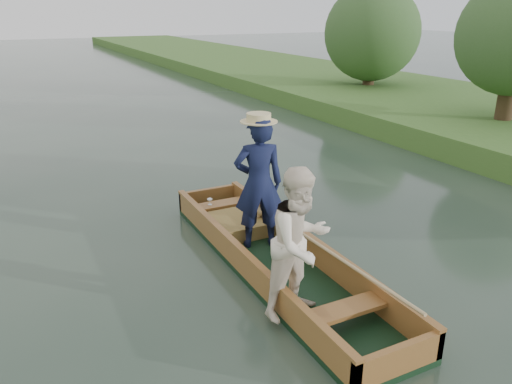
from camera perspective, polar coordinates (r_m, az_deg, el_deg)
name	(u,v)px	position (r m, az deg, el deg)	size (l,w,h in m)	color
ground	(275,269)	(7.03, 2.23, -8.82)	(120.00, 120.00, 0.00)	#283D30
trees_far	(104,42)	(14.90, -16.97, 16.10)	(23.06, 14.33, 4.48)	#47331E
punt	(276,230)	(6.54, 2.31, -4.32)	(1.37, 5.00, 2.05)	black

